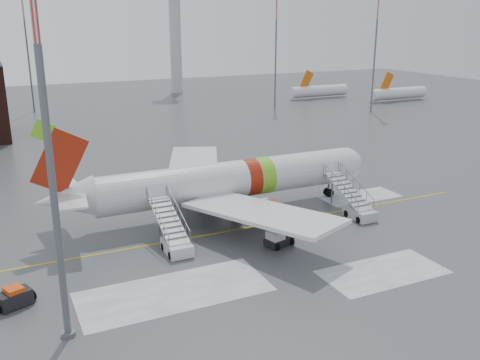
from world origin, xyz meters
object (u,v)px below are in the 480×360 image
pushback_tug (278,239)px  baggage_tractor (15,298)px  airstair_aft (174,238)px  airstair_fwd (356,206)px  airliner (223,181)px  light_mast_near (49,154)px

pushback_tug → baggage_tractor: size_ratio=0.93×
pushback_tug → airstair_aft: bearing=160.1°
airstair_aft → pushback_tug: airstair_aft is taller
airstair_fwd → baggage_tractor: (-32.36, -4.40, -0.44)m
baggage_tractor → airliner: bearing=28.0°
airliner → baggage_tractor: (-20.59, -10.94, -2.79)m
airliner → pushback_tug: 10.07m
airstair_fwd → baggage_tractor: 32.66m
airstair_fwd → baggage_tractor: bearing=-172.3°
airstair_aft → light_mast_near: size_ratio=0.34×
airstair_aft → pushback_tug: (8.54, -3.09, -0.43)m
airliner → airstair_fwd: bearing=-29.0°
pushback_tug → light_mast_near: light_mast_near is taller
baggage_tractor → light_mast_near: (2.80, -5.32, 11.21)m
airstair_aft → light_mast_near: light_mast_near is taller
baggage_tractor → light_mast_near: bearing=-62.2°
pushback_tug → baggage_tractor: baggage_tractor is taller
airliner → airstair_aft: (-7.51, -6.54, -2.35)m
airliner → pushback_tug: size_ratio=12.57×
airliner → pushback_tug: airliner is taller
baggage_tractor → airstair_aft: bearing=18.6°
light_mast_near → airstair_aft: bearing=43.4°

